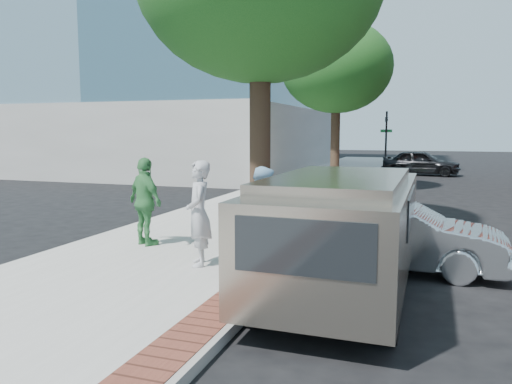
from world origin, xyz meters
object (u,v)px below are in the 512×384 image
at_px(van, 344,227).
at_px(sedan_silver, 395,235).
at_px(parking_meter, 294,198).
at_px(person_green, 145,202).
at_px(person_officer, 263,213).
at_px(bg_car, 421,163).
at_px(person_gray, 199,213).

bearing_deg(van, sedan_silver, 67.07).
distance_m(parking_meter, person_green, 3.17).
bearing_deg(sedan_silver, person_green, 97.37).
distance_m(person_officer, van, 1.91).
xyz_separation_m(sedan_silver, bg_car, (0.19, 21.41, 0.09)).
bearing_deg(bg_car, person_green, 172.42).
height_order(person_officer, person_green, person_green).
bearing_deg(bg_car, van, -176.04).
relative_size(parking_meter, person_officer, 0.83).
bearing_deg(bg_car, person_gray, 177.35).
bearing_deg(person_gray, van, 59.29).
height_order(parking_meter, person_gray, person_gray).
height_order(parking_meter, bg_car, parking_meter).
bearing_deg(van, person_gray, 176.93).
bearing_deg(bg_car, parking_meter, 179.99).
bearing_deg(van, parking_meter, 123.77).
distance_m(person_green, sedan_silver, 5.17).
xyz_separation_m(person_gray, person_green, (-1.78, 1.10, -0.02)).
height_order(person_gray, van, person_gray).
bearing_deg(sedan_silver, person_gray, 116.79).
height_order(bg_car, van, van).
bearing_deg(parking_meter, person_gray, -123.46).
distance_m(person_officer, bg_car, 22.26).
height_order(person_officer, bg_car, person_officer).
relative_size(person_officer, sedan_silver, 0.45).
relative_size(parking_meter, person_gray, 0.77).
bearing_deg(person_green, person_gray, 175.70).
xyz_separation_m(bg_car, van, (-0.89, -23.02, 0.31)).
bearing_deg(person_officer, person_green, 24.63).
xyz_separation_m(person_gray, bg_car, (3.55, 22.84, -0.36)).
bearing_deg(person_gray, sedan_silver, 86.14).
height_order(person_green, bg_car, person_green).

